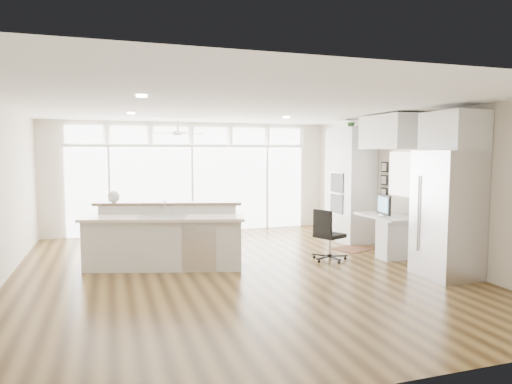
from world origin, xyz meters
name	(u,v)px	position (x,y,z in m)	size (l,w,h in m)	color
floor	(235,272)	(0.00, 0.00, -0.01)	(7.00, 8.00, 0.02)	#412C14
ceiling	(234,107)	(0.00, 0.00, 2.70)	(7.00, 8.00, 0.02)	white
wall_back	(192,177)	(0.00, 4.00, 1.35)	(7.00, 0.04, 2.70)	beige
wall_front	(365,229)	(0.00, -4.00, 1.35)	(7.00, 0.04, 2.70)	beige
wall_right	(414,185)	(3.50, 0.00, 1.35)	(0.04, 8.00, 2.70)	beige
glass_wall	(192,190)	(0.00, 3.94, 1.05)	(5.80, 0.06, 2.08)	white
transom_row	(192,135)	(0.00, 3.94, 2.38)	(5.90, 0.06, 0.40)	white
desk_window	(403,174)	(3.46, 0.30, 1.55)	(0.04, 0.85, 0.85)	white
ceiling_fan	(178,129)	(-0.50, 2.80, 2.48)	(1.16, 1.16, 0.32)	white
recessed_lights	(231,109)	(0.00, 0.20, 2.68)	(3.40, 3.00, 0.02)	white
oven_cabinet	(350,185)	(3.17, 1.80, 1.25)	(0.64, 1.20, 2.50)	silver
desk_nook	(387,235)	(3.13, 0.30, 0.38)	(0.72, 1.30, 0.76)	silver
upper_cabinets	(391,132)	(3.17, 0.30, 2.35)	(0.64, 1.30, 0.64)	silver
refrigerator	(448,214)	(3.11, -1.35, 1.00)	(0.76, 0.90, 2.00)	silver
fridge_cabinet	(454,131)	(3.17, -1.35, 2.30)	(0.64, 0.90, 0.60)	silver
framed_photos	(384,180)	(3.46, 0.92, 1.40)	(0.06, 0.22, 0.80)	black
kitchen_island	(165,236)	(-1.07, 0.58, 0.54)	(2.72, 1.03, 1.08)	silver
rug	(354,248)	(2.80, 0.94, 0.01)	(0.85, 0.61, 0.01)	#3B1F12
office_chair	(330,235)	(1.85, 0.20, 0.47)	(0.49, 0.45, 0.93)	black
fishbowl	(114,197)	(-1.88, 1.23, 1.19)	(0.21, 0.21, 0.21)	silver
monitor	(384,205)	(3.05, 0.30, 0.97)	(0.08, 0.51, 0.42)	black
keyboard	(376,216)	(2.88, 0.30, 0.77)	(0.11, 0.29, 0.01)	silver
potted_plant	(351,123)	(3.17, 1.80, 2.61)	(0.26, 0.29, 0.23)	#2E5C27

